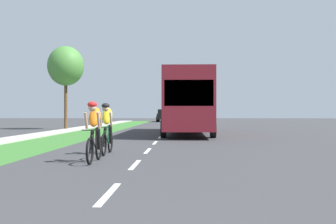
{
  "coord_description": "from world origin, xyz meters",
  "views": [
    {
      "loc": [
        1.19,
        -1.56,
        1.31
      ],
      "look_at": [
        0.44,
        18.39,
        1.31
      ],
      "focal_mm": 42.48,
      "sensor_mm": 36.0,
      "label": 1
    }
  ],
  "objects": [
    {
      "name": "pickup_black",
      "position": [
        -1.16,
        51.07,
        0.83
      ],
      "size": [
        2.22,
        5.1,
        1.64
      ],
      "color": "black",
      "rests_on": "ground_plane"
    },
    {
      "name": "grass_verge",
      "position": [
        -4.64,
        20.0,
        0.0
      ],
      "size": [
        2.8,
        70.0,
        0.01
      ],
      "primitive_type": "cube",
      "color": "#38722D",
      "rests_on": "ground_plane"
    },
    {
      "name": "suv_red",
      "position": [
        1.2,
        40.31,
        0.95
      ],
      "size": [
        2.15,
        4.7,
        1.79
      ],
      "color": "red",
      "rests_on": "ground_plane"
    },
    {
      "name": "lane_markings_center",
      "position": [
        0.0,
        24.0,
        0.0
      ],
      "size": [
        0.12,
        54.3,
        0.01
      ],
      "color": "white",
      "rests_on": "ground_plane"
    },
    {
      "name": "cyclist_lead",
      "position": [
        -1.12,
        8.67,
        0.81
      ],
      "size": [
        0.42,
        1.72,
        1.58
      ],
      "color": "black",
      "rests_on": "ground_plane"
    },
    {
      "name": "sidewalk_concrete",
      "position": [
        -6.87,
        20.0,
        0.0
      ],
      "size": [
        1.67,
        70.0,
        0.1
      ],
      "primitive_type": "cube",
      "color": "#B2ADA3",
      "rests_on": "ground_plane"
    },
    {
      "name": "street_tree_near",
      "position": [
        -7.59,
        27.85,
        4.73
      ],
      "size": [
        2.7,
        2.7,
        6.24
      ],
      "color": "brown",
      "rests_on": "ground_plane"
    },
    {
      "name": "ground_plane",
      "position": [
        0.0,
        20.0,
        0.0
      ],
      "size": [
        120.0,
        120.0,
        0.0
      ],
      "primitive_type": "plane",
      "color": "#38383A"
    },
    {
      "name": "cyclist_trailing",
      "position": [
        -1.16,
        10.64,
        0.81
      ],
      "size": [
        0.42,
        1.72,
        1.58
      ],
      "color": "black",
      "rests_on": "ground_plane"
    },
    {
      "name": "bus_maroon",
      "position": [
        1.46,
        22.33,
        1.98
      ],
      "size": [
        2.78,
        11.6,
        3.48
      ],
      "color": "maroon",
      "rests_on": "ground_plane"
    }
  ]
}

